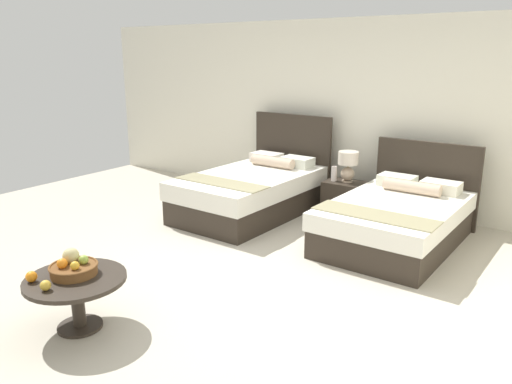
{
  "coord_description": "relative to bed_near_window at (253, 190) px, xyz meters",
  "views": [
    {
      "loc": [
        2.83,
        -3.82,
        2.17
      ],
      "look_at": [
        -0.13,
        0.5,
        0.73
      ],
      "focal_mm": 34.88,
      "sensor_mm": 36.0,
      "label": 1
    }
  ],
  "objects": [
    {
      "name": "loose_apple",
      "position": [
        0.61,
        -3.64,
        0.16
      ],
      "size": [
        0.08,
        0.08,
        0.08
      ],
      "color": "gold",
      "rests_on": "coffee_table"
    },
    {
      "name": "coffee_table",
      "position": [
        0.6,
        -3.37,
        0.03
      ],
      "size": [
        0.81,
        0.81,
        0.45
      ],
      "color": "#2D251D",
      "rests_on": "ground"
    },
    {
      "name": "fruit_bowl",
      "position": [
        0.53,
        -3.33,
        0.19
      ],
      "size": [
        0.39,
        0.39,
        0.2
      ],
      "color": "brown",
      "rests_on": "coffee_table"
    },
    {
      "name": "nightstand",
      "position": [
        1.12,
        0.67,
        -0.09
      ],
      "size": [
        0.59,
        0.44,
        0.47
      ],
      "color": "#2D251D",
      "rests_on": "ground"
    },
    {
      "name": "bed_near_corner",
      "position": [
        2.09,
        -0.0,
        -0.03
      ],
      "size": [
        1.41,
        2.1,
        1.1
      ],
      "color": "#2D251D",
      "rests_on": "ground"
    },
    {
      "name": "bed_near_window",
      "position": [
        0.0,
        0.0,
        0.0
      ],
      "size": [
        1.39,
        2.25,
        1.31
      ],
      "color": "#2D251D",
      "rests_on": "ground"
    },
    {
      "name": "table_lamp",
      "position": [
        1.12,
        0.69,
        0.4
      ],
      "size": [
        0.28,
        0.28,
        0.43
      ],
      "color": "tan",
      "rests_on": "nightstand"
    },
    {
      "name": "loose_orange",
      "position": [
        0.38,
        -3.61,
        0.17
      ],
      "size": [
        0.09,
        0.09,
        0.09
      ],
      "color": "orange",
      "rests_on": "coffee_table"
    },
    {
      "name": "ground_plane",
      "position": [
        1.04,
        -1.75,
        -0.34
      ],
      "size": [
        9.93,
        9.64,
        0.02
      ],
      "primitive_type": "cube",
      "color": "#BEB5A2"
    },
    {
      "name": "wall_back",
      "position": [
        1.04,
        1.27,
        1.02
      ],
      "size": [
        9.93,
        0.12,
        2.69
      ],
      "primitive_type": "cube",
      "color": "silver",
      "rests_on": "ground"
    },
    {
      "name": "vase",
      "position": [
        0.94,
        0.63,
        0.25
      ],
      "size": [
        0.08,
        0.08,
        0.21
      ],
      "color": "silver",
      "rests_on": "nightstand"
    }
  ]
}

